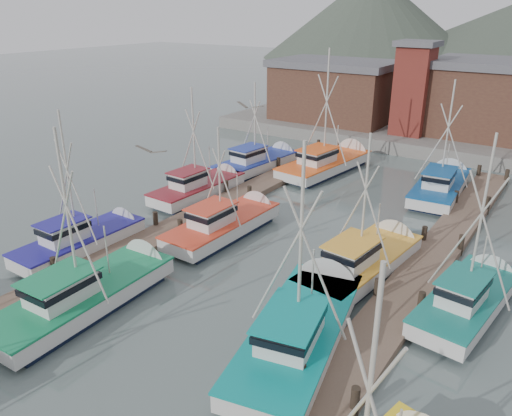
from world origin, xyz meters
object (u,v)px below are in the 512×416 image
Objects in this scene: boat_8 at (228,223)px; boat_12 at (329,163)px; lookout_tower at (413,88)px; boat_4 at (94,291)px.

boat_12 is (-0.56, 14.41, 0.01)m from boat_8.
lookout_tower is at bearing 83.48° from boat_12.
boat_4 is 1.09× the size of boat_8.
boat_12 is (-2.71, -11.45, -4.86)m from lookout_tower.
lookout_tower is 0.80× the size of boat_12.
boat_12 is at bearing 93.75° from boat_8.
boat_12 reaches higher than lookout_tower.
boat_8 is (0.39, 9.53, -0.01)m from boat_4.
boat_12 is (-0.17, 23.94, 0.01)m from boat_4.
lookout_tower reaches higher than boat_4.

